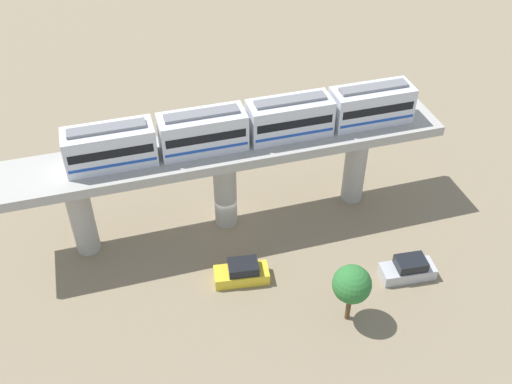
# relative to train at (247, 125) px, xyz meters

# --- Properties ---
(ground_plane) EXTENTS (120.00, 120.00, 0.00)m
(ground_plane) POSITION_rel_train_xyz_m (0.00, -1.93, -9.59)
(ground_plane) COLOR #84755B
(viaduct) EXTENTS (5.20, 35.80, 8.06)m
(viaduct) POSITION_rel_train_xyz_m (0.00, -1.93, -3.32)
(viaduct) COLOR #A8A59E
(viaduct) RESTS_ON ground
(train) EXTENTS (2.64, 27.45, 3.24)m
(train) POSITION_rel_train_xyz_m (0.00, 0.00, 0.00)
(train) COLOR silver
(train) RESTS_ON viaduct
(parked_car_yellow) EXTENTS (2.34, 4.40, 1.76)m
(parked_car_yellow) POSITION_rel_train_xyz_m (6.83, -2.39, -8.85)
(parked_car_yellow) COLOR yellow
(parked_car_yellow) RESTS_ON ground
(parked_car_silver) EXTENTS (2.17, 4.35, 1.76)m
(parked_car_silver) POSITION_rel_train_xyz_m (10.06, 10.12, -8.85)
(parked_car_silver) COLOR #B2B5BA
(parked_car_silver) RESTS_ON ground
(tree_near_viaduct) EXTENTS (2.78, 2.78, 5.04)m
(tree_near_viaduct) POSITION_rel_train_xyz_m (12.56, 3.99, -5.98)
(tree_near_viaduct) COLOR brown
(tree_near_viaduct) RESTS_ON ground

